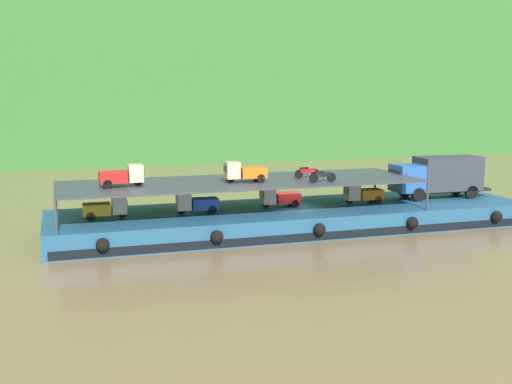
{
  "coord_description": "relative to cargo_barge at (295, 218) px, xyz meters",
  "views": [
    {
      "loc": [
        -15.51,
        -39.89,
        9.42
      ],
      "look_at": [
        -2.82,
        0.0,
        2.7
      ],
      "focal_mm": 43.98,
      "sensor_mm": 36.0,
      "label": 1
    }
  ],
  "objects": [
    {
      "name": "mini_truck_upper_stern",
      "position": [
        -11.71,
        -0.14,
        3.44
      ],
      "size": [
        2.77,
        1.24,
        1.38
      ],
      "color": "red",
      "rests_on": "cargo_rack"
    },
    {
      "name": "mini_truck_lower_aft",
      "position": [
        -6.96,
        -0.07,
        1.44
      ],
      "size": [
        2.79,
        1.28,
        1.38
      ],
      "color": "#1E47B7",
      "rests_on": "cargo_barge"
    },
    {
      "name": "ground_plane",
      "position": [
        0.0,
        0.03,
        -0.75
      ],
      "size": [
        400.0,
        400.0,
        0.0
      ],
      "primitive_type": "plane",
      "color": "olive"
    },
    {
      "name": "motorcycle_upper_centre",
      "position": [
        0.89,
        0.03,
        3.18
      ],
      "size": [
        1.9,
        0.55,
        0.87
      ],
      "color": "black",
      "rests_on": "cargo_rack"
    },
    {
      "name": "mini_truck_upper_mid",
      "position": [
        -3.8,
        -0.55,
        3.44
      ],
      "size": [
        2.75,
        1.23,
        1.38
      ],
      "color": "orange",
      "rests_on": "cargo_rack"
    },
    {
      "name": "mini_truck_lower_fore",
      "position": [
        5.25,
        0.1,
        1.44
      ],
      "size": [
        2.77,
        1.25,
        1.38
      ],
      "color": "orange",
      "rests_on": "cargo_barge"
    },
    {
      "name": "covered_lorry",
      "position": [
        11.67,
        0.38,
        2.44
      ],
      "size": [
        7.91,
        2.5,
        3.1
      ],
      "color": "#285BA3",
      "rests_on": "cargo_barge"
    },
    {
      "name": "mini_truck_lower_stern",
      "position": [
        -12.78,
        -0.02,
        1.44
      ],
      "size": [
        2.76,
        1.24,
        1.38
      ],
      "color": "gold",
      "rests_on": "cargo_barge"
    },
    {
      "name": "motorcycle_upper_port",
      "position": [
        1.06,
        -2.21,
        3.18
      ],
      "size": [
        1.9,
        0.55,
        0.87
      ],
      "color": "black",
      "rests_on": "cargo_rack"
    },
    {
      "name": "cargo_rack",
      "position": [
        -3.8,
        0.03,
        2.69
      ],
      "size": [
        24.1,
        7.48,
        2.0
      ],
      "color": "#383D47",
      "rests_on": "cargo_barge"
    },
    {
      "name": "mini_truck_lower_mid",
      "position": [
        -0.99,
        0.45,
        1.44
      ],
      "size": [
        2.74,
        1.2,
        1.38
      ],
      "color": "red",
      "rests_on": "cargo_barge"
    },
    {
      "name": "cargo_barge",
      "position": [
        0.0,
        0.0,
        0.0
      ],
      "size": [
        33.3,
        8.91,
        1.5
      ],
      "color": "#23567A",
      "rests_on": "ground"
    }
  ]
}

